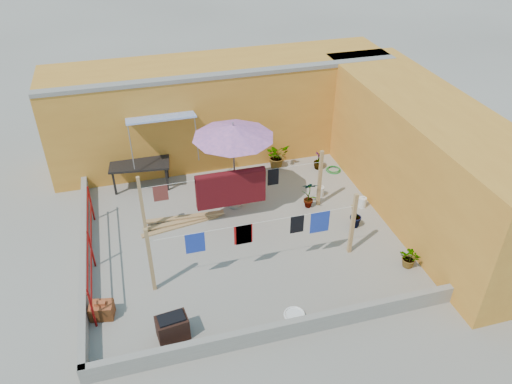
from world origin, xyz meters
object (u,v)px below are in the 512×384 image
at_px(brick_stack, 102,310).
at_px(water_jug_a, 320,191).
at_px(patio_umbrella, 233,132).
at_px(white_basin, 294,315).
at_px(plant_back_a, 277,156).
at_px(green_hose, 333,170).
at_px(outdoor_table, 140,165).
at_px(water_jug_b, 362,202).
at_px(brazier, 172,327).

distance_m(brick_stack, water_jug_a, 7.16).
height_order(patio_umbrella, white_basin, patio_umbrella).
distance_m(white_basin, plant_back_a, 6.51).
relative_size(green_hose, plant_back_a, 0.59).
xyz_separation_m(patio_umbrella, outdoor_table, (-2.53, 1.81, -1.67)).
bearing_deg(patio_umbrella, plant_back_a, 44.37).
distance_m(white_basin, water_jug_b, 4.77).
bearing_deg(white_basin, patio_umbrella, 93.38).
xyz_separation_m(white_basin, plant_back_a, (1.58, 6.30, 0.37)).
height_order(brazier, water_jug_b, brazier).
relative_size(water_jug_a, plant_back_a, 0.44).
xyz_separation_m(outdoor_table, water_jug_a, (5.12, -1.99, -0.59)).
xyz_separation_m(brick_stack, green_hose, (7.40, 4.40, -0.16)).
bearing_deg(water_jug_a, brick_stack, -153.85).
bearing_deg(brazier, plant_back_a, 55.30).
relative_size(patio_umbrella, brick_stack, 4.99).
relative_size(brazier, green_hose, 1.44).
height_order(brick_stack, plant_back_a, plant_back_a).
xyz_separation_m(white_basin, green_hose, (3.29, 5.55, -0.01)).
height_order(patio_umbrella, water_jug_a, patio_umbrella).
xyz_separation_m(patio_umbrella, brazier, (-2.40, -4.33, -2.13)).
bearing_deg(white_basin, brazier, 176.58).
bearing_deg(white_basin, plant_back_a, 75.89).
bearing_deg(brick_stack, water_jug_b, 17.21).
relative_size(outdoor_table, brick_stack, 3.30).
height_order(patio_umbrella, water_jug_b, patio_umbrella).
xyz_separation_m(brazier, white_basin, (2.67, -0.16, -0.24)).
xyz_separation_m(patio_umbrella, green_hose, (3.56, 1.06, -2.39)).
relative_size(patio_umbrella, green_hose, 5.80).
bearing_deg(green_hose, brick_stack, -149.25).
height_order(outdoor_table, brazier, outdoor_table).
relative_size(white_basin, green_hose, 0.99).
relative_size(patio_umbrella, water_jug_b, 7.92).
relative_size(brazier, water_jug_b, 1.97).
height_order(brick_stack, white_basin, brick_stack).
xyz_separation_m(brazier, green_hose, (5.96, 5.39, -0.25)).
bearing_deg(water_jug_a, outdoor_table, 158.73).
distance_m(brick_stack, green_hose, 8.61).
bearing_deg(water_jug_a, green_hose, 52.11).
relative_size(brick_stack, water_jug_b, 1.59).
distance_m(outdoor_table, brick_stack, 5.34).
relative_size(outdoor_table, white_basin, 3.86).
relative_size(patio_umbrella, outdoor_table, 1.51).
bearing_deg(water_jug_b, white_basin, -133.74).
distance_m(brazier, green_hose, 8.04).
xyz_separation_m(white_basin, water_jug_b, (3.29, 3.44, 0.11)).
height_order(patio_umbrella, outdoor_table, patio_umbrella).
xyz_separation_m(outdoor_table, green_hose, (6.09, -0.75, -0.72)).
bearing_deg(plant_back_a, green_hose, -23.58).
distance_m(brick_stack, white_basin, 4.27).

